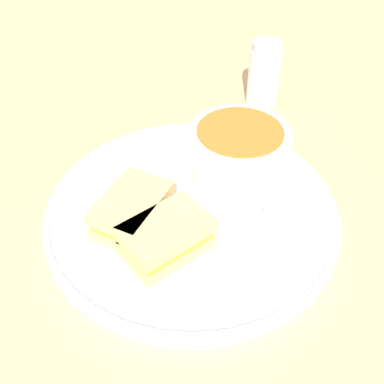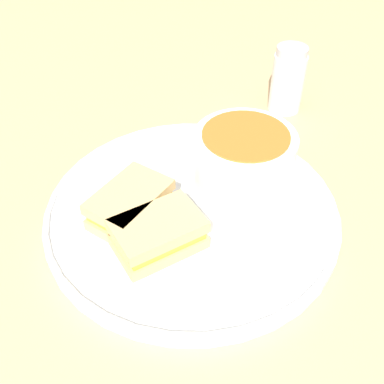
{
  "view_description": "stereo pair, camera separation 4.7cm",
  "coord_description": "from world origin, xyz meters",
  "px_view_note": "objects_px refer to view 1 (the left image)",
  "views": [
    {
      "loc": [
        -0.14,
        -0.32,
        0.35
      ],
      "look_at": [
        0.0,
        0.0,
        0.03
      ],
      "focal_mm": 42.0,
      "sensor_mm": 36.0,
      "label": 1
    },
    {
      "loc": [
        -0.09,
        -0.33,
        0.35
      ],
      "look_at": [
        0.0,
        0.0,
        0.03
      ],
      "focal_mm": 42.0,
      "sensor_mm": 36.0,
      "label": 2
    }
  ],
  "objects_px": {
    "sandwich_half_near": "(133,212)",
    "sandwich_half_far": "(166,237)",
    "salt_shaker": "(264,74)",
    "soup_bowl": "(238,155)",
    "spoon": "(263,193)"
  },
  "relations": [
    {
      "from": "sandwich_half_near",
      "to": "sandwich_half_far",
      "type": "bearing_deg",
      "value": -67.12
    },
    {
      "from": "salt_shaker",
      "to": "sandwich_half_near",
      "type": "bearing_deg",
      "value": -144.78
    },
    {
      "from": "soup_bowl",
      "to": "salt_shaker",
      "type": "height_order",
      "value": "salt_shaker"
    },
    {
      "from": "sandwich_half_near",
      "to": "soup_bowl",
      "type": "bearing_deg",
      "value": 10.03
    },
    {
      "from": "salt_shaker",
      "to": "spoon",
      "type": "bearing_deg",
      "value": -119.94
    },
    {
      "from": "soup_bowl",
      "to": "spoon",
      "type": "xyz_separation_m",
      "value": [
        0.01,
        -0.04,
        -0.03
      ]
    },
    {
      "from": "spoon",
      "to": "sandwich_half_far",
      "type": "height_order",
      "value": "sandwich_half_far"
    },
    {
      "from": "sandwich_half_far",
      "to": "salt_shaker",
      "type": "bearing_deg",
      "value": 43.46
    },
    {
      "from": "soup_bowl",
      "to": "sandwich_half_near",
      "type": "height_order",
      "value": "soup_bowl"
    },
    {
      "from": "spoon",
      "to": "sandwich_half_far",
      "type": "distance_m",
      "value": 0.13
    },
    {
      "from": "sandwich_half_near",
      "to": "salt_shaker",
      "type": "distance_m",
      "value": 0.31
    },
    {
      "from": "sandwich_half_near",
      "to": "sandwich_half_far",
      "type": "xyz_separation_m",
      "value": [
        0.02,
        -0.04,
        0.0
      ]
    },
    {
      "from": "soup_bowl",
      "to": "spoon",
      "type": "height_order",
      "value": "soup_bowl"
    },
    {
      "from": "spoon",
      "to": "sandwich_half_far",
      "type": "xyz_separation_m",
      "value": [
        -0.12,
        -0.03,
        0.01
      ]
    },
    {
      "from": "spoon",
      "to": "salt_shaker",
      "type": "relative_size",
      "value": 1.11
    }
  ]
}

